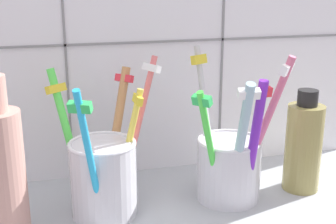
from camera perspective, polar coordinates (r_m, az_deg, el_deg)
counter_slab at (r=57.77cm, az=0.03°, el=-12.29°), size 64.00×22.00×2.00cm
tile_wall_back at (r=62.49cm, az=-2.84°, el=10.74°), size 64.00×2.20×45.00cm
toothbrush_cup_left at (r=54.00cm, az=-7.99°, el=-7.37°), size 13.18×14.08×18.06cm
toothbrush_cup_right at (r=57.29cm, az=7.65°, el=-6.26°), size 12.08×12.81×18.67cm
ceramic_vase at (r=51.12cm, az=-20.15°, el=-6.67°), size 5.24×5.24×17.56cm
soap_bottle at (r=61.51cm, az=16.40°, el=-3.97°), size 4.63×4.63×13.30cm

